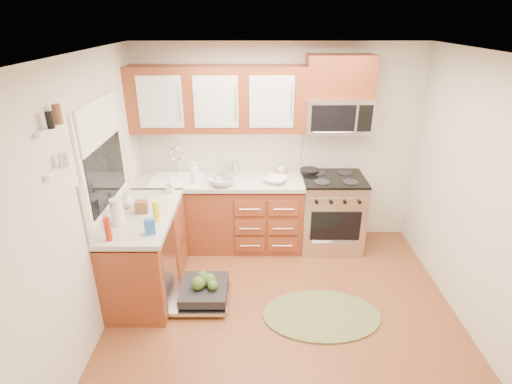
{
  "coord_description": "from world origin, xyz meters",
  "views": [
    {
      "loc": [
        -0.28,
        -3.09,
        2.79
      ],
      "look_at": [
        -0.28,
        0.85,
        1.02
      ],
      "focal_mm": 28.0,
      "sensor_mm": 36.0,
      "label": 1
    }
  ],
  "objects_px": {
    "paper_towel_roll": "(117,212)",
    "range": "(331,212)",
    "rug": "(321,315)",
    "stock_pot": "(224,177)",
    "bowl_a": "(275,180)",
    "skillet": "(310,171)",
    "upper_cabinets": "(217,99)",
    "microwave": "(337,114)",
    "bowl_b": "(222,182)",
    "sink": "(177,189)",
    "cutting_board": "(276,175)",
    "cup": "(282,169)",
    "dishwasher": "(201,293)"
  },
  "relations": [
    {
      "from": "skillet",
      "to": "paper_towel_roll",
      "type": "height_order",
      "value": "paper_towel_roll"
    },
    {
      "from": "microwave",
      "to": "cutting_board",
      "type": "relative_size",
      "value": 2.97
    },
    {
      "from": "range",
      "to": "sink",
      "type": "height_order",
      "value": "range"
    },
    {
      "from": "microwave",
      "to": "bowl_a",
      "type": "bearing_deg",
      "value": -163.38
    },
    {
      "from": "microwave",
      "to": "cutting_board",
      "type": "bearing_deg",
      "value": -179.37
    },
    {
      "from": "microwave",
      "to": "stock_pot",
      "type": "bearing_deg",
      "value": -170.81
    },
    {
      "from": "cutting_board",
      "to": "paper_towel_roll",
      "type": "bearing_deg",
      "value": -141.72
    },
    {
      "from": "upper_cabinets",
      "to": "cup",
      "type": "bearing_deg",
      "value": 5.52
    },
    {
      "from": "dishwasher",
      "to": "skillet",
      "type": "relative_size",
      "value": 2.93
    },
    {
      "from": "sink",
      "to": "bowl_b",
      "type": "bearing_deg",
      "value": -16.6
    },
    {
      "from": "cutting_board",
      "to": "rug",
      "type": "bearing_deg",
      "value": -74.84
    },
    {
      "from": "bowl_b",
      "to": "skillet",
      "type": "bearing_deg",
      "value": 17.77
    },
    {
      "from": "range",
      "to": "paper_towel_roll",
      "type": "height_order",
      "value": "paper_towel_roll"
    },
    {
      "from": "range",
      "to": "bowl_a",
      "type": "relative_size",
      "value": 3.59
    },
    {
      "from": "upper_cabinets",
      "to": "microwave",
      "type": "xyz_separation_m",
      "value": [
        1.41,
        -0.02,
        -0.18
      ]
    },
    {
      "from": "upper_cabinets",
      "to": "rug",
      "type": "xyz_separation_m",
      "value": [
        1.11,
        -1.52,
        -1.86
      ]
    },
    {
      "from": "stock_pot",
      "to": "cutting_board",
      "type": "relative_size",
      "value": 0.86
    },
    {
      "from": "upper_cabinets",
      "to": "rug",
      "type": "bearing_deg",
      "value": -53.88
    },
    {
      "from": "sink",
      "to": "stock_pot",
      "type": "xyz_separation_m",
      "value": [
        0.59,
        -0.09,
        0.19
      ]
    },
    {
      "from": "dishwasher",
      "to": "bowl_b",
      "type": "bearing_deg",
      "value": 79.27
    },
    {
      "from": "cup",
      "to": "bowl_a",
      "type": "bearing_deg",
      "value": -106.67
    },
    {
      "from": "rug",
      "to": "stock_pot",
      "type": "bearing_deg",
      "value": 129.24
    },
    {
      "from": "paper_towel_roll",
      "to": "cup",
      "type": "xyz_separation_m",
      "value": [
        1.65,
        1.35,
        -0.08
      ]
    },
    {
      "from": "upper_cabinets",
      "to": "bowl_a",
      "type": "relative_size",
      "value": 7.74
    },
    {
      "from": "range",
      "to": "cup",
      "type": "height_order",
      "value": "cup"
    },
    {
      "from": "dishwasher",
      "to": "stock_pot",
      "type": "relative_size",
      "value": 3.17
    },
    {
      "from": "skillet",
      "to": "paper_towel_roll",
      "type": "bearing_deg",
      "value": -146.97
    },
    {
      "from": "upper_cabinets",
      "to": "cup",
      "type": "xyz_separation_m",
      "value": [
        0.78,
        0.07,
        -0.9
      ]
    },
    {
      "from": "cutting_board",
      "to": "bowl_a",
      "type": "distance_m",
      "value": 0.21
    },
    {
      "from": "sink",
      "to": "cup",
      "type": "distance_m",
      "value": 1.33
    },
    {
      "from": "range",
      "to": "cutting_board",
      "type": "relative_size",
      "value": 3.71
    },
    {
      "from": "dishwasher",
      "to": "skillet",
      "type": "height_order",
      "value": "skillet"
    },
    {
      "from": "range",
      "to": "cup",
      "type": "relative_size",
      "value": 7.22
    },
    {
      "from": "rug",
      "to": "bowl_b",
      "type": "distance_m",
      "value": 1.86
    },
    {
      "from": "skillet",
      "to": "dishwasher",
      "type": "bearing_deg",
      "value": -134.19
    },
    {
      "from": "upper_cabinets",
      "to": "sink",
      "type": "bearing_deg",
      "value": -163.55
    },
    {
      "from": "upper_cabinets",
      "to": "stock_pot",
      "type": "bearing_deg",
      "value": -74.86
    },
    {
      "from": "sink",
      "to": "bowl_b",
      "type": "xyz_separation_m",
      "value": [
        0.57,
        -0.17,
        0.17
      ]
    },
    {
      "from": "range",
      "to": "dishwasher",
      "type": "xyz_separation_m",
      "value": [
        -1.54,
        -1.13,
        -0.38
      ]
    },
    {
      "from": "sink",
      "to": "cutting_board",
      "type": "bearing_deg",
      "value": 5.68
    },
    {
      "from": "paper_towel_roll",
      "to": "range",
      "type": "bearing_deg",
      "value": 26.44
    },
    {
      "from": "sink",
      "to": "dishwasher",
      "type": "xyz_separation_m",
      "value": [
        0.39,
        -1.12,
        -0.7
      ]
    },
    {
      "from": "bowl_a",
      "to": "bowl_b",
      "type": "xyz_separation_m",
      "value": [
        -0.64,
        -0.08,
        0.01
      ]
    },
    {
      "from": "microwave",
      "to": "cup",
      "type": "height_order",
      "value": "microwave"
    },
    {
      "from": "cup",
      "to": "cutting_board",
      "type": "bearing_deg",
      "value": -123.61
    },
    {
      "from": "skillet",
      "to": "bowl_a",
      "type": "xyz_separation_m",
      "value": [
        -0.44,
        -0.26,
        -0.01
      ]
    },
    {
      "from": "stock_pot",
      "to": "paper_towel_roll",
      "type": "distance_m",
      "value": 1.4
    },
    {
      "from": "upper_cabinets",
      "to": "cutting_board",
      "type": "relative_size",
      "value": 8.02
    },
    {
      "from": "skillet",
      "to": "stock_pot",
      "type": "xyz_separation_m",
      "value": [
        -1.06,
        -0.26,
        0.02
      ]
    },
    {
      "from": "stock_pot",
      "to": "bowl_a",
      "type": "distance_m",
      "value": 0.62
    }
  ]
}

